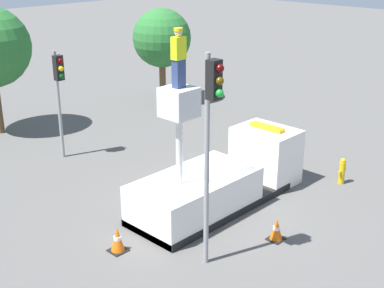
{
  "coord_description": "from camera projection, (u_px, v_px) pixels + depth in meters",
  "views": [
    {
      "loc": [
        -12.32,
        -10.94,
        8.49
      ],
      "look_at": [
        -2.1,
        -1.09,
        3.15
      ],
      "focal_mm": 50.0,
      "sensor_mm": 36.0,
      "label": 1
    }
  ],
  "objects": [
    {
      "name": "traffic_cone_curbside",
      "position": [
        276.0,
        230.0,
        16.21
      ],
      "size": [
        0.48,
        0.48,
        0.73
      ],
      "color": "black",
      "rests_on": "ground"
    },
    {
      "name": "traffic_light_pole",
      "position": [
        211.0,
        122.0,
        13.62
      ],
      "size": [
        0.34,
        0.57,
        5.99
      ],
      "color": "gray",
      "rests_on": "ground"
    },
    {
      "name": "traffic_light_across",
      "position": [
        59.0,
        84.0,
        21.46
      ],
      "size": [
        0.34,
        0.57,
        4.51
      ],
      "color": "gray",
      "rests_on": "ground"
    },
    {
      "name": "bucket_truck",
      "position": [
        220.0,
        180.0,
        18.39
      ],
      "size": [
        6.89,
        2.34,
        4.49
      ],
      "color": "black",
      "rests_on": "ground"
    },
    {
      "name": "fire_hydrant",
      "position": [
        342.0,
        171.0,
        20.0
      ],
      "size": [
        0.47,
        0.23,
        1.01
      ],
      "color": "gold",
      "rests_on": "ground"
    },
    {
      "name": "worker",
      "position": [
        179.0,
        58.0,
        15.47
      ],
      "size": [
        0.4,
        0.26,
        1.75
      ],
      "color": "navy",
      "rests_on": "bucket_truck"
    },
    {
      "name": "tree_right_bg",
      "position": [
        162.0,
        38.0,
        29.3
      ],
      "size": [
        3.21,
        3.21,
        5.23
      ],
      "color": "brown",
      "rests_on": "ground"
    },
    {
      "name": "ground_plane",
      "position": [
        212.0,
        206.0,
        18.4
      ],
      "size": [
        120.0,
        120.0,
        0.0
      ],
      "primitive_type": "plane",
      "color": "#565451"
    },
    {
      "name": "traffic_cone_rear",
      "position": [
        117.0,
        240.0,
        15.6
      ],
      "size": [
        0.5,
        0.5,
        0.78
      ],
      "color": "black",
      "rests_on": "ground"
    }
  ]
}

